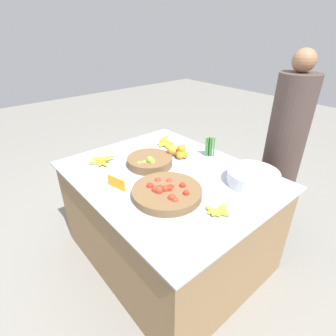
{
  "coord_description": "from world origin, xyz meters",
  "views": [
    {
      "loc": [
        1.26,
        -1.07,
        1.74
      ],
      "look_at": [
        0.0,
        0.0,
        0.84
      ],
      "focal_mm": 28.0,
      "sensor_mm": 36.0,
      "label": 1
    }
  ],
  "objects_px": {
    "price_sign": "(116,183)",
    "vendor_person": "(281,158)",
    "lime_bowl": "(150,161)",
    "tomato_basket": "(167,192)",
    "metal_bowl": "(253,177)"
  },
  "relations": [
    {
      "from": "lime_bowl",
      "to": "tomato_basket",
      "type": "height_order",
      "value": "lime_bowl"
    },
    {
      "from": "tomato_basket",
      "to": "vendor_person",
      "type": "xyz_separation_m",
      "value": [
        0.17,
        1.13,
        -0.07
      ]
    },
    {
      "from": "metal_bowl",
      "to": "tomato_basket",
      "type": "bearing_deg",
      "value": -115.8
    },
    {
      "from": "price_sign",
      "to": "vendor_person",
      "type": "height_order",
      "value": "vendor_person"
    },
    {
      "from": "metal_bowl",
      "to": "vendor_person",
      "type": "distance_m",
      "value": 0.6
    },
    {
      "from": "lime_bowl",
      "to": "metal_bowl",
      "type": "xyz_separation_m",
      "value": [
        0.67,
        0.38,
        0.01
      ]
    },
    {
      "from": "lime_bowl",
      "to": "metal_bowl",
      "type": "relative_size",
      "value": 1.0
    },
    {
      "from": "tomato_basket",
      "to": "price_sign",
      "type": "xyz_separation_m",
      "value": [
        -0.28,
        -0.2,
        0.01
      ]
    },
    {
      "from": "lime_bowl",
      "to": "tomato_basket",
      "type": "xyz_separation_m",
      "value": [
        0.4,
        -0.17,
        -0.0
      ]
    },
    {
      "from": "lime_bowl",
      "to": "vendor_person",
      "type": "height_order",
      "value": "vendor_person"
    },
    {
      "from": "lime_bowl",
      "to": "price_sign",
      "type": "bearing_deg",
      "value": -71.93
    },
    {
      "from": "metal_bowl",
      "to": "price_sign",
      "type": "relative_size",
      "value": 2.33
    },
    {
      "from": "tomato_basket",
      "to": "price_sign",
      "type": "distance_m",
      "value": 0.35
    },
    {
      "from": "lime_bowl",
      "to": "price_sign",
      "type": "xyz_separation_m",
      "value": [
        0.12,
        -0.36,
        0.01
      ]
    },
    {
      "from": "price_sign",
      "to": "tomato_basket",
      "type": "bearing_deg",
      "value": 20.36
    }
  ]
}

